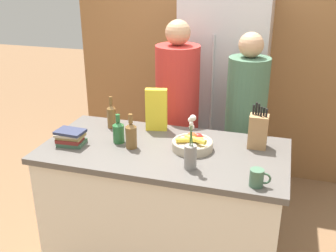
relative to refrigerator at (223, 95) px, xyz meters
The scene contains 14 objects.
kitchen_island 1.37m from the refrigerator, 98.39° to the right, with size 1.62×0.81×0.93m.
back_wall_wood 0.55m from the refrigerator, 117.67° to the left, with size 2.82×0.12×2.60m.
refrigerator is the anchor object (origin of this frame).
fruit_bowl 1.24m from the refrigerator, 90.13° to the right, with size 0.27×0.27×0.11m.
knife_block 1.16m from the refrigerator, 69.68° to the right, with size 0.12×0.10×0.31m.
flower_vase 1.50m from the refrigerator, 88.26° to the right, with size 0.07×0.07×0.34m.
cereal_box 1.05m from the refrigerator, 108.70° to the right, with size 0.16×0.09×0.31m.
coffee_mug 1.65m from the refrigerator, 74.42° to the right, with size 0.12×0.08×0.10m.
book_stack 1.62m from the refrigerator, 119.87° to the right, with size 0.20×0.16×0.11m.
bottle_oil 1.38m from the refrigerator, 111.86° to the right, with size 0.08×0.08×0.20m.
bottle_vinegar 1.39m from the refrigerator, 106.59° to the right, with size 0.07×0.07×0.24m.
bottle_wine 1.24m from the refrigerator, 122.57° to the right, with size 0.07×0.07×0.24m.
person_at_sink 0.66m from the refrigerator, 115.61° to the right, with size 0.35×0.35×1.68m.
person_in_blue 0.64m from the refrigerator, 65.03° to the right, with size 0.32×0.32×1.61m.
Camera 1 is at (0.71, -2.24, 2.05)m, focal length 42.00 mm.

